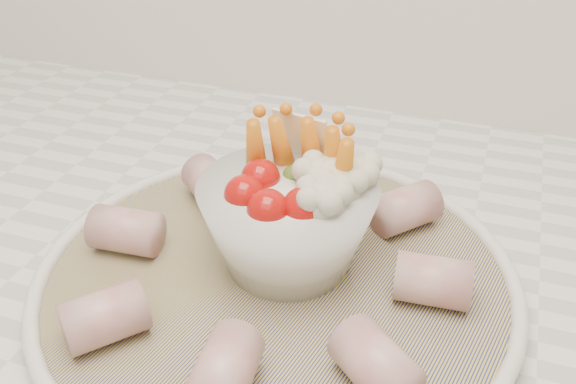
% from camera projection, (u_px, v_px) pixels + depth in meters
% --- Properties ---
extents(serving_platter, '(0.43, 0.43, 0.02)m').
position_uv_depth(serving_platter, '(276.00, 278.00, 0.49)').
color(serving_platter, navy).
rests_on(serving_platter, kitchen_counter).
extents(veggie_bowl, '(0.13, 0.13, 0.11)m').
position_uv_depth(veggie_bowl, '(292.00, 215.00, 0.48)').
color(veggie_bowl, silver).
rests_on(veggie_bowl, serving_platter).
extents(cured_meat_rolls, '(0.29, 0.30, 0.04)m').
position_uv_depth(cured_meat_rolls, '(275.00, 255.00, 0.48)').
color(cured_meat_rolls, '#A94D52').
rests_on(cured_meat_rolls, serving_platter).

